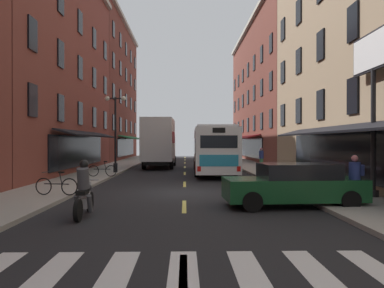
% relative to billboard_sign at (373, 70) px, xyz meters
% --- Properties ---
extents(ground_plane, '(34.80, 80.00, 0.10)m').
position_rel_billboard_sign_xyz_m(ground_plane, '(-7.05, 2.34, -4.90)').
color(ground_plane, black).
extents(lane_centre_dashes, '(0.14, 73.90, 0.01)m').
position_rel_billboard_sign_xyz_m(lane_centre_dashes, '(-7.05, 2.09, -4.85)').
color(lane_centre_dashes, '#DBCC4C').
rests_on(lane_centre_dashes, ground).
extents(crosswalk_near, '(7.10, 2.80, 0.01)m').
position_rel_billboard_sign_xyz_m(crosswalk_near, '(-7.05, -7.66, -4.85)').
color(crosswalk_near, silver).
rests_on(crosswalk_near, ground).
extents(sidewalk_left, '(3.00, 80.00, 0.14)m').
position_rel_billboard_sign_xyz_m(sidewalk_left, '(-12.95, 2.34, -4.78)').
color(sidewalk_left, '#A39E93').
rests_on(sidewalk_left, ground).
extents(sidewalk_right, '(3.00, 80.00, 0.14)m').
position_rel_billboard_sign_xyz_m(sidewalk_right, '(-1.15, 2.34, -4.78)').
color(sidewalk_right, '#A39E93').
rests_on(sidewalk_right, ground).
extents(billboard_sign, '(0.40, 3.02, 6.17)m').
position_rel_billboard_sign_xyz_m(billboard_sign, '(0.00, 0.00, 0.00)').
color(billboard_sign, black).
rests_on(billboard_sign, sidewalk_right).
extents(transit_bus, '(2.78, 11.19, 3.19)m').
position_rel_billboard_sign_xyz_m(transit_bus, '(-5.07, 12.18, -3.18)').
color(transit_bus, white).
rests_on(transit_bus, ground).
extents(box_truck, '(2.57, 7.59, 4.07)m').
position_rel_billboard_sign_xyz_m(box_truck, '(-9.17, 17.28, -2.76)').
color(box_truck, white).
rests_on(box_truck, ground).
extents(sedan_near, '(1.97, 4.40, 1.27)m').
position_rel_billboard_sign_xyz_m(sedan_near, '(-9.45, 27.42, -4.19)').
color(sedan_near, '#144723').
rests_on(sedan_near, ground).
extents(sedan_mid, '(4.64, 2.11, 1.45)m').
position_rel_billboard_sign_xyz_m(sedan_mid, '(-3.36, -1.27, -4.12)').
color(sedan_mid, '#144723').
rests_on(sedan_mid, ground).
extents(motorcycle_rider, '(0.62, 2.07, 1.66)m').
position_rel_billboard_sign_xyz_m(motorcycle_rider, '(-9.96, -2.81, -4.15)').
color(motorcycle_rider, black).
rests_on(motorcycle_rider, ground).
extents(bicycle_near, '(1.70, 0.48, 0.91)m').
position_rel_billboard_sign_xyz_m(bicycle_near, '(-11.95, 0.58, -4.35)').
color(bicycle_near, black).
rests_on(bicycle_near, sidewalk_left).
extents(bicycle_mid, '(1.71, 0.48, 0.91)m').
position_rel_billboard_sign_xyz_m(bicycle_mid, '(-11.94, 8.24, -4.35)').
color(bicycle_mid, black).
rests_on(bicycle_mid, sidewalk_left).
extents(pedestrian_near, '(0.52, 0.44, 1.61)m').
position_rel_billboard_sign_xyz_m(pedestrian_near, '(-1.47, -1.68, -3.87)').
color(pedestrian_near, black).
rests_on(pedestrian_near, sidewalk_right).
extents(pedestrian_mid, '(0.36, 0.36, 1.60)m').
position_rel_billboard_sign_xyz_m(pedestrian_mid, '(-1.14, 14.58, -3.90)').
color(pedestrian_mid, '#33663F').
rests_on(pedestrian_mid, sidewalk_right).
extents(street_lamp_twin, '(1.42, 0.32, 5.15)m').
position_rel_billboard_sign_xyz_m(street_lamp_twin, '(-11.74, 11.29, -1.86)').
color(street_lamp_twin, black).
rests_on(street_lamp_twin, sidewalk_left).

